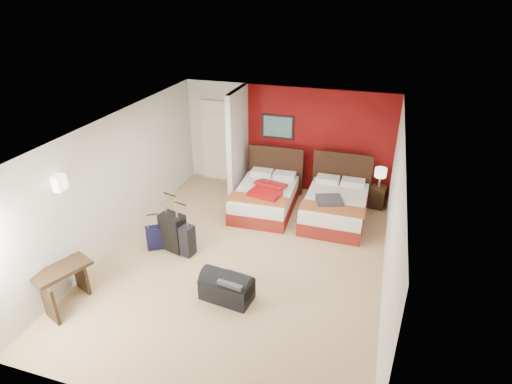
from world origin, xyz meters
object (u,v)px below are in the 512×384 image
at_px(red_suitcase_open, 268,189).
at_px(desk, 65,287).
at_px(nightstand, 377,197).
at_px(bed_left, 265,200).
at_px(suitcase_navy, 155,239).
at_px(bed_right, 335,209).
at_px(table_lamp, 380,178).
at_px(suitcase_black, 174,233).
at_px(suitcase_charcoal, 184,240).
at_px(duffel_bag, 227,288).

distance_m(red_suitcase_open, desk, 4.39).
height_order(red_suitcase_open, nightstand, red_suitcase_open).
xyz_separation_m(bed_left, suitcase_navy, (-1.58, -2.08, -0.04)).
xyz_separation_m(nightstand, desk, (-4.50, -4.81, 0.11)).
bearing_deg(bed_right, desk, -132.26).
height_order(table_lamp, suitcase_black, table_lamp).
relative_size(red_suitcase_open, suitcase_charcoal, 1.53).
bearing_deg(suitcase_navy, table_lamp, 3.90).
bearing_deg(suitcase_navy, duffel_bag, -60.41).
bearing_deg(suitcase_charcoal, suitcase_black, 174.98).
bearing_deg(suitcase_black, duffel_bag, -19.22).
distance_m(bed_left, red_suitcase_open, 0.35).
bearing_deg(nightstand, bed_right, -126.12).
height_order(bed_right, suitcase_black, suitcase_black).
xyz_separation_m(bed_left, suitcase_black, (-1.21, -2.00, 0.10)).
relative_size(bed_right, red_suitcase_open, 2.02).
height_order(duffel_bag, desk, desk).
bearing_deg(duffel_bag, bed_right, 74.09).
distance_m(suitcase_charcoal, suitcase_navy, 0.61).
relative_size(bed_left, suitcase_navy, 4.00).
xyz_separation_m(suitcase_black, suitcase_charcoal, (0.24, -0.07, -0.07)).
bearing_deg(suitcase_charcoal, table_lamp, 53.78).
height_order(table_lamp, duffel_bag, table_lamp).
xyz_separation_m(bed_left, desk, (-2.11, -3.89, 0.09)).
bearing_deg(red_suitcase_open, bed_left, 147.20).
distance_m(bed_left, suitcase_black, 2.34).
bearing_deg(table_lamp, bed_right, -133.47).
xyz_separation_m(bed_left, bed_right, (1.55, 0.04, 0.01)).
distance_m(bed_right, suitcase_navy, 3.77).
relative_size(bed_left, desk, 2.09).
distance_m(suitcase_black, duffel_bag, 1.78).
distance_m(nightstand, suitcase_charcoal, 4.50).
height_order(red_suitcase_open, suitcase_navy, red_suitcase_open).
relative_size(suitcase_navy, duffel_bag, 0.54).
relative_size(suitcase_charcoal, desk, 0.69).
height_order(bed_left, table_lamp, table_lamp).
xyz_separation_m(bed_right, suitcase_charcoal, (-2.52, -2.11, 0.02)).
distance_m(suitcase_navy, desk, 1.89).
distance_m(bed_right, duffel_bag, 3.32).
bearing_deg(suitcase_navy, bed_right, 0.88).
xyz_separation_m(bed_left, suitcase_charcoal, (-0.97, -2.07, 0.03)).
relative_size(nightstand, duffel_bag, 0.60).
bearing_deg(suitcase_navy, suitcase_black, -20.69).
bearing_deg(suitcase_charcoal, bed_left, 76.90).
bearing_deg(table_lamp, suitcase_navy, -142.88).
bearing_deg(bed_left, table_lamp, 19.11).
xyz_separation_m(bed_right, suitcase_black, (-2.76, -2.03, 0.09)).
bearing_deg(bed_right, nightstand, 47.26).
xyz_separation_m(bed_left, nightstand, (2.39, 0.92, -0.02)).
bearing_deg(suitcase_black, bed_right, 52.12).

